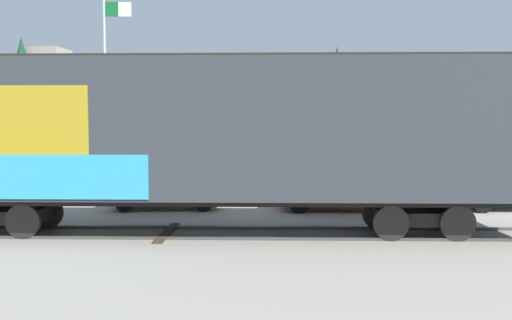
{
  "coord_description": "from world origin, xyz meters",
  "views": [
    {
      "loc": [
        0.65,
        -13.46,
        2.84
      ],
      "look_at": [
        0.45,
        2.63,
        1.88
      ],
      "focal_mm": 34.86,
      "sensor_mm": 36.0,
      "label": 1
    }
  ],
  "objects_px": {
    "flagpole": "(109,73)",
    "parked_car_tan": "(167,183)",
    "parked_car_red": "(337,184)",
    "freight_car": "(208,132)"
  },
  "relations": [
    {
      "from": "parked_car_red",
      "to": "flagpole",
      "type": "bearing_deg",
      "value": 151.83
    },
    {
      "from": "freight_car",
      "to": "parked_car_red",
      "type": "relative_size",
      "value": 4.04
    },
    {
      "from": "flagpole",
      "to": "parked_car_red",
      "type": "relative_size",
      "value": 2.04
    },
    {
      "from": "parked_car_red",
      "to": "parked_car_tan",
      "type": "bearing_deg",
      "value": 177.84
    },
    {
      "from": "flagpole",
      "to": "parked_car_tan",
      "type": "relative_size",
      "value": 2.2
    },
    {
      "from": "flagpole",
      "to": "parked_car_tan",
      "type": "bearing_deg",
      "value": -54.18
    },
    {
      "from": "freight_car",
      "to": "parked_car_tan",
      "type": "height_order",
      "value": "freight_car"
    },
    {
      "from": "parked_car_tan",
      "to": "parked_car_red",
      "type": "distance_m",
      "value": 6.18
    },
    {
      "from": "flagpole",
      "to": "freight_car",
      "type": "bearing_deg",
      "value": -59.61
    },
    {
      "from": "parked_car_tan",
      "to": "parked_car_red",
      "type": "height_order",
      "value": "parked_car_tan"
    }
  ]
}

